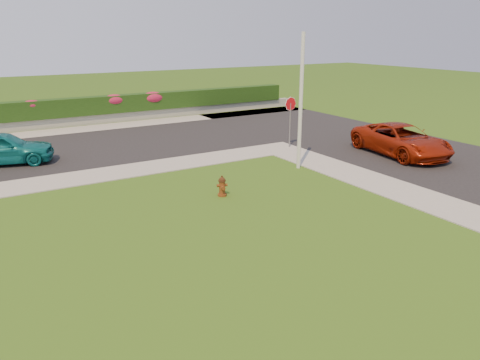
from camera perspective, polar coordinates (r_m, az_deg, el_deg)
ground at (r=12.72m, az=2.51°, el=-8.34°), size 120.00×120.00×0.00m
street_right at (r=23.46m, az=21.98°, el=2.61°), size 8.00×32.00×0.04m
street_far at (r=24.19m, az=-26.94°, el=2.40°), size 26.00×8.00×0.04m
curb_corner at (r=23.49m, az=4.67°, el=3.87°), size 2.00×2.00×0.04m
sidewalk_beyond at (r=29.54m, az=-20.10°, el=5.68°), size 34.00×2.00×0.04m
retaining_wall at (r=30.94m, az=-20.72°, el=6.64°), size 34.00×0.40×0.60m
hedge at (r=30.90m, az=-20.93°, el=8.21°), size 32.00×0.90×1.10m
fire_hydrant at (r=16.54m, az=-2.19°, el=-0.78°), size 0.39×0.37×0.75m
suv_red at (r=23.20m, az=19.05°, el=4.65°), size 3.07×5.43×1.43m
sedan_teal at (r=22.82m, az=-27.08°, el=3.49°), size 4.54×2.78×1.44m
utility_pole at (r=19.64m, az=7.42°, el=9.33°), size 0.16×0.16×5.59m
stop_sign at (r=23.44m, az=6.16°, el=8.46°), size 0.70×0.07×2.55m
flower_clump_d at (r=30.51m, az=-24.04°, el=8.36°), size 1.14×0.73×0.57m
flower_clump_e at (r=31.50m, az=-15.09°, el=9.41°), size 1.41×0.91×0.70m
flower_clump_f at (r=32.31m, az=-10.59°, el=9.85°), size 1.54×0.99×0.77m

